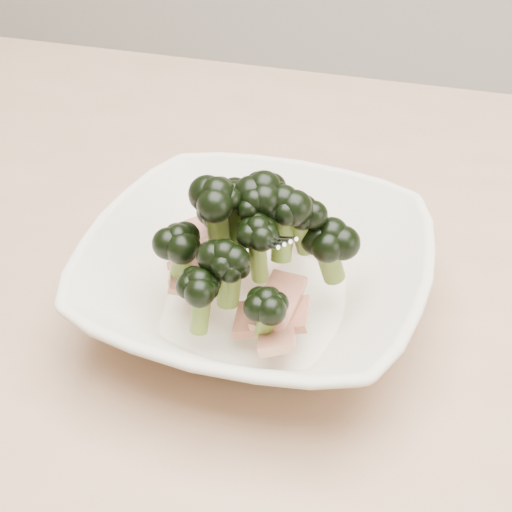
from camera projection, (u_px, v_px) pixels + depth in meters
dining_table at (365, 377)px, 0.62m from camera, size 1.20×0.80×0.75m
broccoli_dish at (255, 270)px, 0.52m from camera, size 0.26×0.26×0.12m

